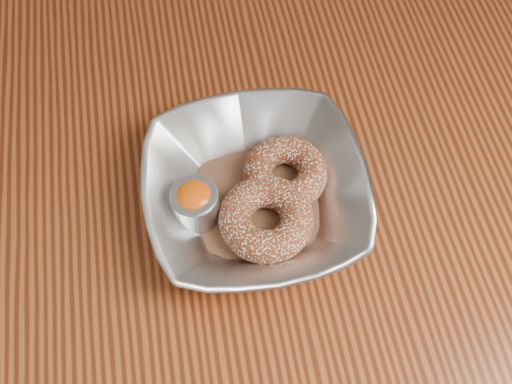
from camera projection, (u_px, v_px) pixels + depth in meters
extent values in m
plane|color=#565659|center=(200.00, 360.00, 1.31)|extent=(4.00, 4.00, 0.00)
cube|color=maroon|center=(146.00, 205.00, 0.67)|extent=(1.20, 0.80, 0.04)
cube|color=#4F2310|center=(427.00, 102.00, 1.21)|extent=(0.06, 0.06, 0.71)
imported|color=#BABDC2|center=(256.00, 193.00, 0.62)|extent=(0.23, 0.23, 0.06)
cube|color=brown|center=(256.00, 202.00, 0.64)|extent=(0.20, 0.20, 0.00)
torus|color=maroon|center=(285.00, 173.00, 0.64)|extent=(0.10, 0.10, 0.03)
torus|color=maroon|center=(266.00, 219.00, 0.61)|extent=(0.14, 0.14, 0.03)
cylinder|color=#BABDC2|center=(196.00, 206.00, 0.61)|extent=(0.05, 0.05, 0.04)
cylinder|color=gray|center=(195.00, 204.00, 0.61)|extent=(0.05, 0.05, 0.04)
ellipsoid|color=#F85407|center=(194.00, 198.00, 0.60)|extent=(0.04, 0.04, 0.03)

